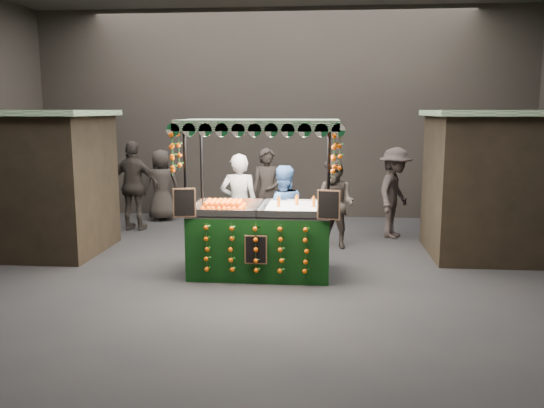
{
  "coord_description": "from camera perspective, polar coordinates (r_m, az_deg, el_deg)",
  "views": [
    {
      "loc": [
        1.08,
        -8.87,
        2.6
      ],
      "look_at": [
        0.22,
        0.37,
        1.06
      ],
      "focal_mm": 37.55,
      "sensor_mm": 36.0,
      "label": 1
    }
  ],
  "objects": [
    {
      "name": "shopper_0",
      "position": [
        11.75,
        -0.45,
        1.15
      ],
      "size": [
        0.71,
        0.51,
        1.83
      ],
      "rotation": [
        0.0,
        0.0,
        0.11
      ],
      "color": "black",
      "rests_on": "ground"
    },
    {
      "name": "shopper_3",
      "position": [
        11.9,
        12.2,
        1.11
      ],
      "size": [
        1.13,
        1.38,
        1.85
      ],
      "rotation": [
        0.0,
        0.0,
        1.13
      ],
      "color": "#292321",
      "rests_on": "ground"
    },
    {
      "name": "shopper_2",
      "position": [
        12.7,
        -13.65,
        1.78
      ],
      "size": [
        1.18,
        0.58,
        1.95
      ],
      "rotation": [
        0.0,
        0.0,
        3.05
      ],
      "color": "#282320",
      "rests_on": "ground"
    },
    {
      "name": "ground",
      "position": [
        9.31,
        -1.57,
        -6.82
      ],
      "size": [
        12.0,
        12.0,
        0.0
      ],
      "primitive_type": "plane",
      "color": "black",
      "rests_on": "ground"
    },
    {
      "name": "juice_stall",
      "position": [
        9.02,
        -1.12,
        -2.35
      ],
      "size": [
        2.54,
        1.49,
        2.46
      ],
      "color": "black",
      "rests_on": "ground"
    },
    {
      "name": "vendor_grey",
      "position": [
        10.21,
        -3.32,
        -0.08
      ],
      "size": [
        0.7,
        0.48,
        1.84
      ],
      "rotation": [
        0.0,
        0.0,
        3.21
      ],
      "color": "gray",
      "rests_on": "ground"
    },
    {
      "name": "shopper_1",
      "position": [
        10.82,
        6.32,
        0.01
      ],
      "size": [
        1.03,
        0.98,
        1.69
      ],
      "rotation": [
        0.0,
        0.0,
        -0.56
      ],
      "color": "#2D2724",
      "rests_on": "ground"
    },
    {
      "name": "market_hall",
      "position": [
        8.97,
        -1.67,
        14.4
      ],
      "size": [
        12.1,
        10.1,
        5.05
      ],
      "color": "black",
      "rests_on": "ground"
    },
    {
      "name": "shopper_4",
      "position": [
        13.71,
        -11.01,
        1.88
      ],
      "size": [
        0.94,
        0.74,
        1.69
      ],
      "rotation": [
        0.0,
        0.0,
        3.42
      ],
      "color": "black",
      "rests_on": "ground"
    },
    {
      "name": "neighbour_stall_right",
      "position": [
        10.97,
        22.91,
        1.9
      ],
      "size": [
        3.0,
        2.2,
        2.6
      ],
      "color": "black",
      "rests_on": "ground"
    },
    {
      "name": "vendor_blue",
      "position": [
        9.81,
        1.03,
        -0.97
      ],
      "size": [
        0.93,
        0.79,
        1.67
      ],
      "rotation": [
        0.0,
        0.0,
        3.36
      ],
      "color": "navy",
      "rests_on": "ground"
    },
    {
      "name": "neighbour_stall_left",
      "position": [
        11.37,
        -23.56,
        2.1
      ],
      "size": [
        3.0,
        2.2,
        2.6
      ],
      "color": "black",
      "rests_on": "ground"
    }
  ]
}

